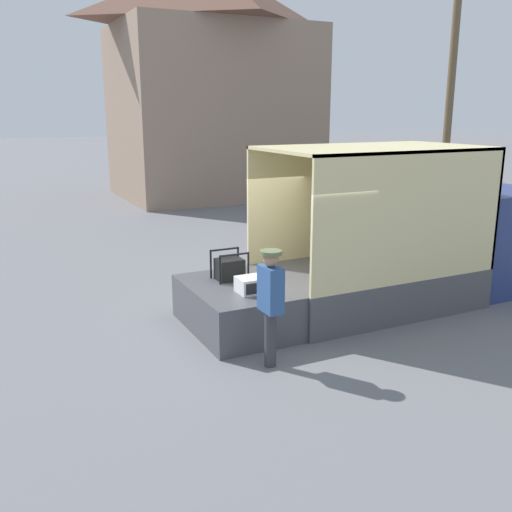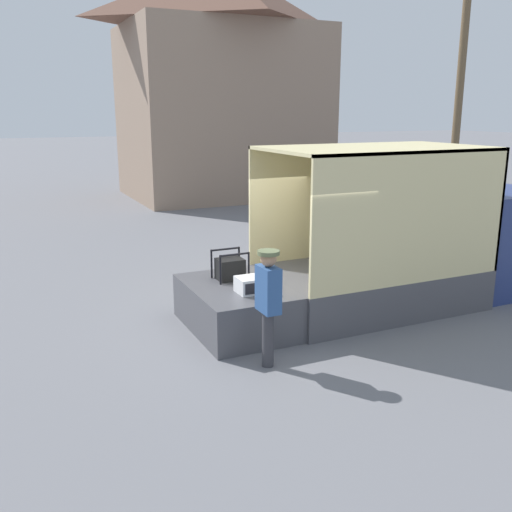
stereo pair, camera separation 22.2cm
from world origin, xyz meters
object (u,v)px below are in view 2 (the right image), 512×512
Objects in this scene: microwave at (251,285)px; utility_pole at (459,92)px; box_truck at (435,252)px; portable_generator at (231,268)px; worker_person at (268,296)px.

utility_pole reaches higher than microwave.
box_truck is 10.67m from utility_pole.
worker_person is at bearing -96.77° from portable_generator.
microwave is 14.23m from utility_pole.
box_truck is at bearing 6.09° from microwave.
portable_generator is at bearing 83.23° from worker_person.
utility_pole is (11.53, 6.73, 3.43)m from portable_generator.
utility_pole is at bearing 33.40° from microwave.
utility_pole is (7.13, 7.13, 3.49)m from box_truck.
portable_generator is 2.05m from worker_person.
microwave is 1.22m from worker_person.
utility_pole is at bearing 30.27° from portable_generator.
worker_person is 15.05m from utility_pole.
worker_person is (-4.65, -1.64, 0.19)m from box_truck.
portable_generator is at bearing -149.73° from utility_pole.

